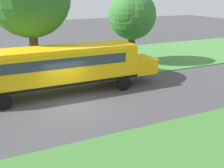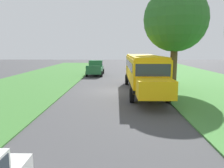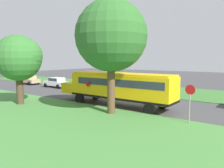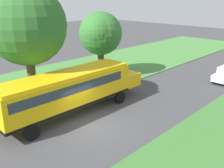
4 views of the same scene
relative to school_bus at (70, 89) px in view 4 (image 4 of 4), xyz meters
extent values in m
plane|color=#424244|center=(2.64, -0.23, -1.92)|extent=(120.00, 120.00, 0.00)
cube|color=#47843D|center=(-7.36, -0.23, -1.88)|extent=(12.00, 80.00, 0.08)
cube|color=yellow|center=(0.00, -0.29, -0.02)|extent=(2.50, 10.50, 2.20)
cube|color=yellow|center=(0.00, 5.91, -0.57)|extent=(2.20, 1.90, 1.10)
cube|color=yellow|center=(0.00, -0.29, 1.16)|extent=(2.35, 10.29, 0.16)
cube|color=black|center=(0.00, -0.29, -1.00)|extent=(2.54, 10.54, 0.20)
cube|color=#2D3842|center=(0.00, -0.59, 0.44)|extent=(2.53, 9.24, 0.64)
cube|color=#2D3842|center=(0.00, 4.91, 0.44)|extent=(2.25, 0.12, 0.80)
cylinder|color=red|center=(-1.43, 2.60, 0.13)|extent=(0.03, 0.44, 0.44)
cylinder|color=black|center=(-1.25, 3.91, -1.42)|extent=(0.30, 1.00, 1.00)
cylinder|color=black|center=(1.25, 3.91, -1.42)|extent=(0.30, 1.00, 1.00)
cylinder|color=black|center=(-1.25, -3.96, -1.42)|extent=(0.30, 1.00, 1.00)
cylinder|color=black|center=(1.25, -3.96, -1.42)|extent=(0.30, 1.00, 1.00)
cylinder|color=black|center=(4.54, 14.21, -1.60)|extent=(0.22, 0.64, 0.64)
cylinder|color=brown|center=(-2.92, -1.33, 0.16)|extent=(0.63, 0.63, 4.17)
sphere|color=#2D6628|center=(-2.92, -1.33, 4.38)|extent=(5.70, 5.70, 5.70)
sphere|color=#2D6628|center=(-2.71, -0.82, 4.82)|extent=(4.14, 4.14, 4.14)
cylinder|color=#4C3826|center=(-5.24, 8.09, -0.46)|extent=(0.66, 0.66, 2.92)
sphere|color=#33702D|center=(-5.24, 8.09, 2.66)|extent=(4.44, 4.44, 4.44)
sphere|color=#33702D|center=(-4.86, 7.50, 2.89)|extent=(3.27, 3.27, 3.27)
camera|label=1|loc=(16.67, -4.18, 4.38)|focal=42.00mm
camera|label=2|loc=(2.34, 18.86, 1.76)|focal=35.00mm
camera|label=3|loc=(-16.96, -11.71, 2.57)|focal=35.00mm
camera|label=4|loc=(14.41, -10.71, 6.40)|focal=42.00mm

